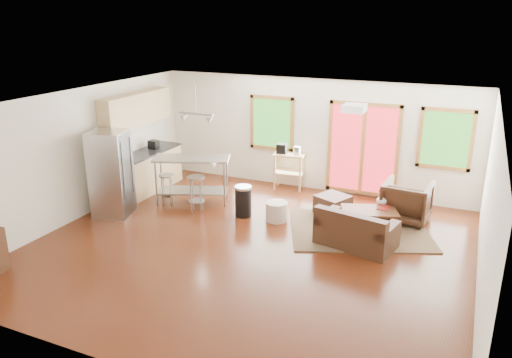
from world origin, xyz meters
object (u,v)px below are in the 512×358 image
at_px(coffee_table, 369,213).
at_px(ottoman, 333,205).
at_px(armchair, 407,199).
at_px(island, 192,172).
at_px(rug, 359,229).
at_px(loveseat, 355,232).
at_px(kitchen_cart, 288,159).
at_px(refrigerator, 112,174).

bearing_deg(coffee_table, ottoman, 149.01).
height_order(armchair, island, island).
distance_m(rug, loveseat, 0.80).
relative_size(rug, kitchen_cart, 2.38).
relative_size(coffee_table, armchair, 1.31).
distance_m(rug, armchair, 1.20).
bearing_deg(coffee_table, loveseat, -95.05).
bearing_deg(island, refrigerator, -131.50).
bearing_deg(island, kitchen_cart, 46.66).
height_order(coffee_table, refrigerator, refrigerator).
bearing_deg(island, armchair, 10.78).
bearing_deg(kitchen_cart, loveseat, -47.93).
relative_size(armchair, ottoman, 1.54).
xyz_separation_m(armchair, kitchen_cart, (-2.85, 0.85, 0.29)).
height_order(coffee_table, ottoman, coffee_table).
xyz_separation_m(loveseat, refrigerator, (-4.92, -0.53, 0.60)).
relative_size(refrigerator, kitchen_cart, 1.62).
bearing_deg(coffee_table, refrigerator, -164.76).
relative_size(ottoman, refrigerator, 0.33).
bearing_deg(kitchen_cart, refrigerator, -132.56).
relative_size(loveseat, refrigerator, 0.84).
relative_size(coffee_table, ottoman, 2.01).
height_order(rug, island, island).
xyz_separation_m(coffee_table, armchair, (0.58, 0.76, 0.10)).
bearing_deg(ottoman, refrigerator, -155.55).
relative_size(coffee_table, refrigerator, 0.67).
height_order(loveseat, refrigerator, refrigerator).
relative_size(rug, loveseat, 1.75).
bearing_deg(refrigerator, coffee_table, 0.16).
bearing_deg(coffee_table, rug, -154.92).
bearing_deg(rug, ottoman, 139.53).
xyz_separation_m(rug, refrigerator, (-4.83, -1.28, 0.87)).
bearing_deg(island, rug, 0.24).
bearing_deg(coffee_table, kitchen_cart, 144.74).
xyz_separation_m(island, kitchen_cart, (1.60, 1.70, 0.04)).
bearing_deg(armchair, loveseat, 71.96).
bearing_deg(armchair, refrigerator, 25.19).
height_order(coffee_table, island, island).
distance_m(armchair, ottoman, 1.49).
relative_size(coffee_table, kitchen_cart, 1.09).
distance_m(coffee_table, armchair, 0.96).
xyz_separation_m(rug, armchair, (0.75, 0.83, 0.44)).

